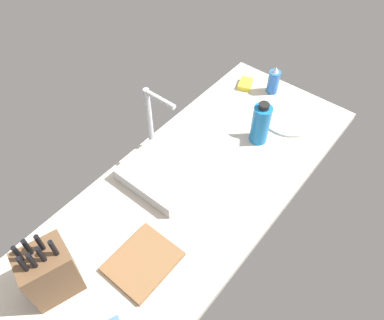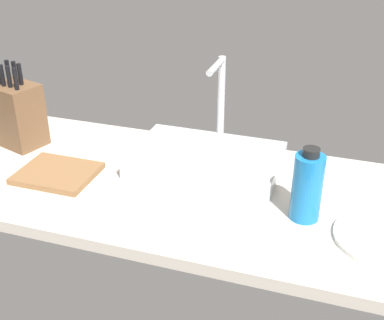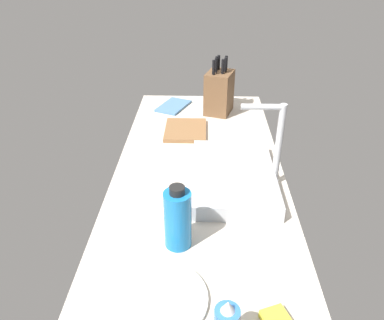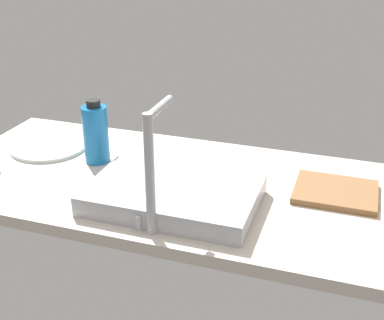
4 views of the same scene
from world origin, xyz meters
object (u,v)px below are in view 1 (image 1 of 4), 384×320
(faucet, at_px, (152,117))
(water_bottle, at_px, (261,124))
(soap_bottle, at_px, (274,81))
(sink_basin, at_px, (179,159))
(knife_block, at_px, (49,272))
(dinner_plate, at_px, (289,117))
(dish_sponge, at_px, (245,84))
(cutting_board, at_px, (143,262))

(faucet, distance_m, water_bottle, 0.46)
(faucet, relative_size, soap_bottle, 2.16)
(faucet, bearing_deg, sink_basin, -91.17)
(knife_block, bearing_deg, soap_bottle, 16.61)
(knife_block, relative_size, dinner_plate, 1.11)
(sink_basin, bearing_deg, dish_sponge, 6.67)
(faucet, xyz_separation_m, dinner_plate, (0.53, -0.35, -0.18))
(water_bottle, bearing_deg, knife_block, 171.39)
(cutting_board, height_order, dish_sponge, dish_sponge)
(water_bottle, bearing_deg, dinner_plate, -10.74)
(dinner_plate, height_order, dish_sponge, dish_sponge)
(sink_basin, relative_size, soap_bottle, 3.11)
(soap_bottle, height_order, dinner_plate, soap_bottle)
(faucet, height_order, dish_sponge, faucet)
(water_bottle, distance_m, dish_sponge, 0.38)
(dish_sponge, bearing_deg, sink_basin, -173.33)
(faucet, bearing_deg, cutting_board, -141.85)
(knife_block, xyz_separation_m, dish_sponge, (1.25, 0.10, -0.10))
(soap_bottle, bearing_deg, cutting_board, -172.67)
(cutting_board, bearing_deg, soap_bottle, 7.33)
(sink_basin, xyz_separation_m, dinner_plate, (0.53, -0.22, -0.02))
(faucet, xyz_separation_m, dish_sponge, (0.60, -0.06, -0.17))
(soap_bottle, bearing_deg, dish_sponge, 109.74)
(faucet, distance_m, soap_bottle, 0.68)
(sink_basin, height_order, faucet, faucet)
(faucet, height_order, cutting_board, faucet)
(dinner_plate, bearing_deg, water_bottle, 169.26)
(dinner_plate, relative_size, dish_sponge, 2.82)
(faucet, relative_size, dish_sponge, 3.48)
(sink_basin, distance_m, dinner_plate, 0.58)
(cutting_board, xyz_separation_m, soap_bottle, (1.06, 0.14, 0.05))
(water_bottle, relative_size, dinner_plate, 0.81)
(dish_sponge, bearing_deg, water_bottle, -137.69)
(water_bottle, xyz_separation_m, dish_sponge, (0.28, 0.25, -0.08))
(dinner_plate, bearing_deg, soap_bottle, 54.82)
(dish_sponge, bearing_deg, faucet, 173.89)
(sink_basin, xyz_separation_m, knife_block, (-0.64, -0.03, 0.08))
(sink_basin, bearing_deg, knife_block, -176.99)
(faucet, height_order, water_bottle, faucet)
(faucet, xyz_separation_m, water_bottle, (0.32, -0.32, -0.09))
(dinner_plate, bearing_deg, sink_basin, 157.53)
(water_bottle, bearing_deg, faucet, 135.68)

